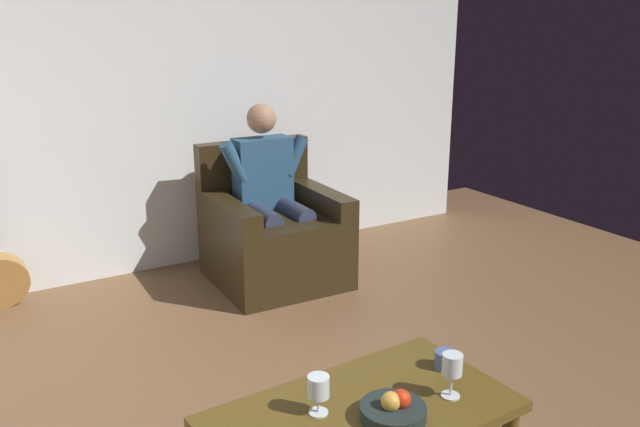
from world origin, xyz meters
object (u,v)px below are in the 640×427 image
Objects in this scene: person_seated at (271,189)px; wine_glass_far at (318,389)px; armchair at (273,235)px; fruit_bowl at (394,410)px; candle_jar at (445,360)px; wine_glass_near at (452,367)px; coffee_table at (362,423)px.

person_seated is 8.26× the size of wine_glass_far.
armchair is 0.77× the size of person_seated.
fruit_bowl is 2.69× the size of candle_jar.
candle_jar is at bearing -178.66° from wine_glass_far.
candle_jar is (0.30, 2.14, -0.18)m from person_seated.
wine_glass_near reaches higher than candle_jar.
wine_glass_far is at bearing -18.15° from wine_glass_near.
armchair is at bearing -100.49° from wine_glass_near.
wine_glass_near is (0.42, 2.31, -0.09)m from person_seated.
coffee_table is 13.05× the size of candle_jar.
armchair reaches higher than wine_glass_far.
person_seated is 7.03× the size of wine_glass_near.
wine_glass_far is at bearing -37.95° from fruit_bowl.
person_seated is at bearing -108.73° from coffee_table.
wine_glass_far is 0.59m from candle_jar.
candle_jar is at bearing 83.45° from armchair.
wine_glass_far is at bearing 68.84° from armchair.
person_seated reaches higher than candle_jar.
wine_glass_far is (0.15, -0.06, 0.15)m from coffee_table.
candle_jar is (-0.12, -0.17, -0.08)m from wine_glass_near.
armchair reaches higher than wine_glass_near.
armchair is 2.34m from wine_glass_near.
fruit_bowl is at bearing 142.05° from wine_glass_far.
fruit_bowl is at bearing 75.03° from person_seated.
wine_glass_near is 1.99× the size of candle_jar.
fruit_bowl is at bearing 24.46° from candle_jar.
wine_glass_near is at bearing 81.12° from armchair.
coffee_table is 7.71× the size of wine_glass_far.
candle_jar is at bearing -170.85° from coffee_table.
wine_glass_near is at bearing 163.49° from coffee_table.
wine_glass_near is at bearing -178.59° from fruit_bowl.
fruit_bowl is 0.42m from candle_jar.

